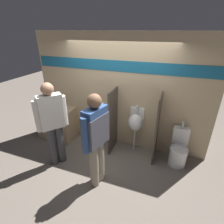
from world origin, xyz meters
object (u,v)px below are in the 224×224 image
person_in_vest (96,136)px  person_with_lanyard (53,122)px  sink_basin (59,105)px  urinal_far (135,122)px  toilet (178,150)px  cell_phone (62,111)px  urinal_near_counter (96,116)px

person_in_vest → person_with_lanyard: bearing=92.1°
sink_basin → urinal_far: bearing=2.5°
urinal_far → person_in_vest: (-0.41, -1.26, 0.31)m
sink_basin → toilet: sink_basin is taller
toilet → person_in_vest: 1.96m
sink_basin → person_in_vest: (1.63, -1.17, 0.14)m
cell_phone → person_in_vest: (1.40, -0.98, 0.20)m
sink_basin → toilet: bearing=-0.9°
toilet → sink_basin: bearing=179.1°
urinal_far → toilet: 1.12m
toilet → person_with_lanyard: size_ratio=0.51×
urinal_far → person_with_lanyard: (-1.49, -1.04, 0.26)m
sink_basin → person_in_vest: 2.01m
cell_phone → sink_basin: bearing=141.6°
person_in_vest → person_with_lanyard: (-1.07, 0.22, -0.04)m
sink_basin → toilet: (3.07, -0.05, -0.59)m
sink_basin → urinal_near_counter: (1.03, 0.09, -0.16)m
sink_basin → person_with_lanyard: bearing=-59.6°
cell_phone → urinal_far: (1.82, 0.27, -0.11)m
toilet → person_with_lanyard: bearing=-160.2°
sink_basin → cell_phone: bearing=-38.4°
sink_basin → cell_phone: 0.30m
urinal_near_counter → urinal_far: (1.02, 0.00, 0.00)m
toilet → person_with_lanyard: 2.75m
cell_phone → urinal_far: size_ratio=0.12×
urinal_near_counter → toilet: urinal_near_counter is taller
cell_phone → person_with_lanyard: 0.85m
urinal_near_counter → person_in_vest: size_ratio=0.62×
cell_phone → person_with_lanyard: (0.33, -0.77, 0.16)m
person_with_lanyard → person_in_vest: bearing=-63.8°
toilet → person_with_lanyard: person_with_lanyard is taller
cell_phone → urinal_near_counter: (0.80, 0.27, -0.11)m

